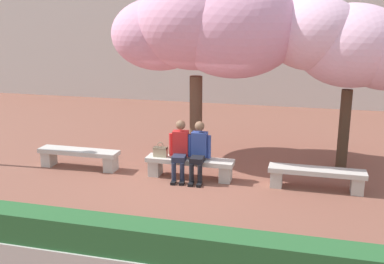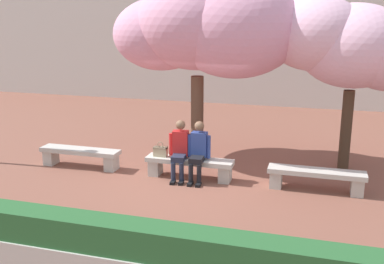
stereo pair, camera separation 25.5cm
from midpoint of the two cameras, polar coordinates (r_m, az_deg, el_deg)
The scene contains 11 objects.
ground_plane at distance 9.97m, azimuth -1.03°, elevation -5.86°, with size 100.00×100.00×0.00m, color brown.
building_facade at distance 19.98m, azimuth 7.64°, elevation 15.04°, with size 28.00×4.00×7.43m, color beige.
stone_bench_west_end at distance 10.87m, azimuth -14.82°, elevation -2.90°, with size 1.94×0.43×0.45m.
stone_bench_near_west at distance 9.86m, azimuth -1.04°, elevation -4.18°, with size 1.94×0.43×0.45m.
stone_bench_center at distance 9.53m, azimuth 14.78°, elevation -5.35°, with size 1.94×0.43×0.45m.
person_seated_left at distance 9.75m, azimuth -2.28°, elevation -2.00°, with size 0.51×0.71×1.29m.
person_seated_right at distance 9.64m, azimuth 0.09°, elevation -2.18°, with size 0.51×0.69×1.29m.
handbag at distance 9.95m, azimuth -4.76°, elevation -2.43°, with size 0.30×0.15×0.34m.
cherry_tree_main at distance 10.66m, azimuth 0.66°, elevation 13.01°, with size 4.50×2.99×4.36m.
cherry_tree_secondary at distance 10.69m, azimuth 19.38°, elevation 10.48°, with size 3.93×2.60×3.91m.
planter_hedge_foreground at distance 6.44m, azimuth -10.89°, elevation -14.33°, with size 11.22×0.50×0.80m.
Camera 1 is at (2.42, -9.03, 3.45)m, focal length 42.00 mm.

